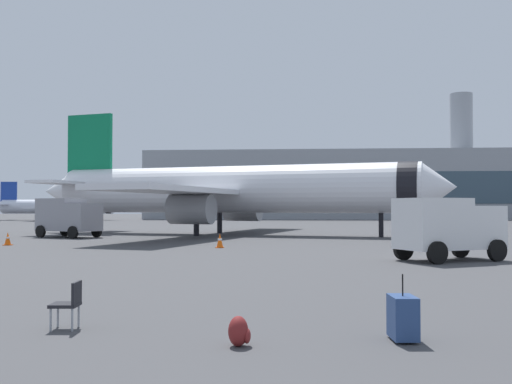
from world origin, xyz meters
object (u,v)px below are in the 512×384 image
at_px(cargo_van, 448,226).
at_px(gate_chair, 69,302).
at_px(rolling_suitcase, 403,317).
at_px(safety_cone_mid, 8,239).
at_px(airplane_taxiing, 57,207).
at_px(safety_cone_near, 220,241).
at_px(traveller_backpack, 239,332).
at_px(airplane_at_gate, 229,190).
at_px(service_truck, 68,216).

height_order(cargo_van, gate_chair, cargo_van).
bearing_deg(rolling_suitcase, safety_cone_mid, 128.82).
height_order(airplane_taxiing, safety_cone_mid, airplane_taxiing).
distance_m(safety_cone_near, safety_cone_mid, 12.75).
bearing_deg(gate_chair, traveller_backpack, -18.53).
bearing_deg(safety_cone_mid, airplane_at_gate, 51.33).
height_order(service_truck, rolling_suitcase, service_truck).
bearing_deg(cargo_van, airplane_taxiing, 122.82).
bearing_deg(safety_cone_mid, safety_cone_near, -5.22).
bearing_deg(rolling_suitcase, safety_cone_near, 105.31).
bearing_deg(safety_cone_near, rolling_suitcase, -74.69).
relative_size(airplane_at_gate, rolling_suitcase, 32.13).
bearing_deg(rolling_suitcase, service_truck, 120.12).
xyz_separation_m(airplane_taxiing, safety_cone_mid, (25.70, -67.54, -1.99)).
height_order(safety_cone_mid, gate_chair, gate_chair).
relative_size(safety_cone_near, safety_cone_mid, 1.02).
height_order(safety_cone_mid, traveller_backpack, safety_cone_mid).
distance_m(traveller_backpack, gate_chair, 3.40).
xyz_separation_m(airplane_taxiing, traveller_backpack, (41.80, -91.44, -2.14)).
bearing_deg(safety_cone_near, safety_cone_mid, 174.78).
distance_m(airplane_taxiing, gate_chair, 98.28).
relative_size(service_truck, traveller_backpack, 11.00).
bearing_deg(service_truck, traveller_backpack, -63.93).
bearing_deg(service_truck, cargo_van, -36.83).
bearing_deg(airplane_taxiing, service_truck, -66.30).
bearing_deg(safety_cone_near, traveller_backpack, -81.49).
height_order(airplane_at_gate, safety_cone_near, airplane_at_gate).
bearing_deg(traveller_backpack, safety_cone_near, 98.51).
xyz_separation_m(airplane_taxiing, safety_cone_near, (38.40, -68.70, -1.98)).
distance_m(rolling_suitcase, gate_chair, 5.90).
bearing_deg(airplane_at_gate, safety_cone_near, -84.89).
height_order(safety_cone_near, rolling_suitcase, rolling_suitcase).
height_order(airplane_at_gate, traveller_backpack, airplane_at_gate).
height_order(service_truck, cargo_van, service_truck).
bearing_deg(service_truck, safety_cone_near, -38.85).
relative_size(service_truck, gate_chair, 6.14).
height_order(safety_cone_near, safety_cone_mid, safety_cone_near).
xyz_separation_m(safety_cone_near, gate_chair, (0.19, -21.66, 0.11)).
bearing_deg(safety_cone_near, service_truck, 141.15).
bearing_deg(airplane_at_gate, gate_chair, -87.58).
height_order(airplane_at_gate, service_truck, airplane_at_gate).
distance_m(airplane_at_gate, gate_chair, 37.15).
xyz_separation_m(airplane_taxiing, gate_chair, (38.59, -90.37, -1.87)).
xyz_separation_m(safety_cone_mid, gate_chair, (12.89, -22.83, 0.11)).
xyz_separation_m(airplane_taxiing, service_truck, (25.65, -58.43, -0.76)).
relative_size(airplane_at_gate, safety_cone_near, 44.43).
xyz_separation_m(service_truck, gate_chair, (12.94, -31.93, -1.11)).
xyz_separation_m(airplane_at_gate, cargo_van, (11.91, -22.49, -2.21)).
xyz_separation_m(airplane_at_gate, service_truck, (-11.38, -5.05, -2.05)).
distance_m(cargo_van, safety_cone_mid, 24.71).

